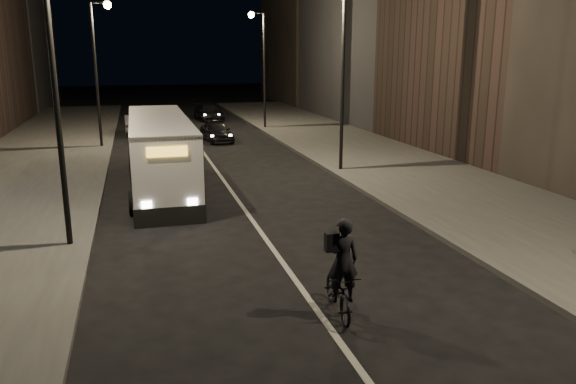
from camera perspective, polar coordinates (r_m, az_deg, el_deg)
ground at (r=13.94m, az=0.86°, el=-9.11°), size 180.00×180.00×0.00m
sidewalk_right at (r=29.45m, az=9.30°, el=3.24°), size 7.00×70.00×0.16m
sidewalk_left at (r=27.32m, az=-25.26°, el=1.25°), size 7.00×70.00×0.16m
streetlight_right_mid at (r=25.90m, az=5.06°, el=13.68°), size 1.20×0.44×8.12m
streetlight_right_far at (r=41.29m, az=-2.80°, el=13.80°), size 1.20×0.44×8.12m
streetlight_left_near at (r=16.42m, az=-21.93°, el=12.63°), size 1.20×0.44×8.12m
streetlight_left_far at (r=34.37m, az=-18.62°, el=13.09°), size 1.20×0.44×8.12m
city_bus at (r=23.55m, az=-12.88°, el=4.16°), size 2.60×10.93×2.93m
cyclist_on_bicycle at (r=12.09m, az=5.27°, el=-9.15°), size 0.85×1.96×2.19m
car_near at (r=35.93m, az=-7.27°, el=6.11°), size 1.96×3.85×1.25m
car_mid at (r=40.27m, az=-15.21°, el=6.65°), size 1.55×4.15×1.35m
car_far at (r=47.73m, az=-8.06°, el=8.03°), size 2.36×4.66×1.30m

